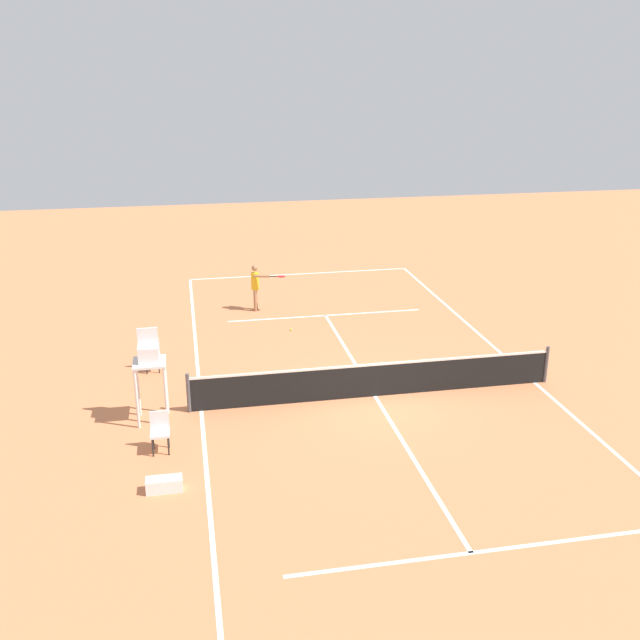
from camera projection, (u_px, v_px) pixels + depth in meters
The scene contains 9 objects.
ground_plane at pixel (375, 396), 19.66m from camera, with size 60.00×60.00×0.00m, color #D37A4C.
court_lines at pixel (375, 396), 19.66m from camera, with size 9.45×24.94×0.01m.
tennis_net at pixel (375, 379), 19.50m from camera, with size 10.05×0.10×1.07m.
player_serving at pixel (256, 284), 26.21m from camera, with size 1.23×0.81×1.71m.
tennis_ball at pixel (291, 330), 24.51m from camera, with size 0.07×0.07×0.07m, color #CCE033.
umpire_chair at pixel (149, 361), 17.82m from camera, with size 0.80×0.80×2.41m.
courtside_chair_near at pixel (160, 430), 16.72m from camera, with size 0.44×0.46×0.95m.
courtside_chair_mid at pixel (152, 353), 21.16m from camera, with size 0.44×0.46×0.95m.
equipment_bag at pixel (164, 484), 15.24m from camera, with size 0.76×0.32×0.30m, color white.
Camera 1 is at (4.86, 17.24, 8.49)m, focal length 40.64 mm.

